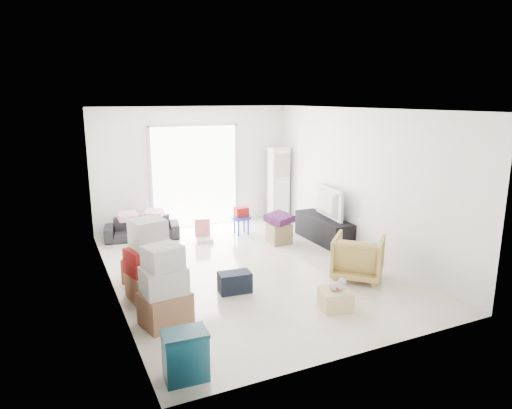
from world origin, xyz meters
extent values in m
cube|color=silver|center=(0.00, 0.00, -0.12)|extent=(4.50, 6.00, 0.24)
cube|color=white|center=(0.00, 0.00, 2.82)|extent=(4.50, 6.00, 0.24)
cube|color=white|center=(0.00, 3.12, 1.35)|extent=(4.50, 0.24, 2.70)
cube|color=white|center=(0.00, -3.12, 1.35)|extent=(4.50, 0.24, 2.70)
cube|color=white|center=(-2.37, 0.00, 1.35)|extent=(0.24, 6.00, 2.70)
cube|color=white|center=(2.37, 0.00, 1.35)|extent=(0.24, 6.00, 2.70)
cube|color=white|center=(0.00, 2.98, 1.15)|extent=(2.00, 0.01, 2.30)
cube|color=silver|center=(-1.00, 2.97, 1.15)|extent=(0.06, 0.04, 2.30)
cube|color=silver|center=(1.00, 2.97, 1.15)|extent=(0.06, 0.04, 2.30)
cube|color=silver|center=(0.00, 2.97, 2.30)|extent=(2.10, 0.04, 0.06)
cube|color=white|center=(1.95, 2.65, 0.88)|extent=(0.45, 0.30, 1.75)
cube|color=black|center=(2.00, 0.75, 0.26)|extent=(0.46, 1.54, 0.51)
imported|color=black|center=(2.00, 0.75, 0.58)|extent=(0.74, 1.14, 0.14)
imported|color=#2A2A2F|center=(-1.33, 2.50, 0.29)|extent=(1.56, 0.71, 0.59)
cube|color=#CA939A|center=(-1.61, 2.46, 0.64)|extent=(0.37, 0.29, 0.11)
cube|color=#CA939A|center=(-1.07, 2.47, 0.64)|extent=(0.39, 0.37, 0.11)
imported|color=tan|center=(1.43, -1.14, 0.39)|extent=(1.05, 1.05, 0.79)
cube|color=navy|center=(-1.90, -2.62, 0.12)|extent=(0.46, 0.34, 0.25)
cube|color=navy|center=(-1.90, -2.62, 0.37)|extent=(0.46, 0.34, 0.25)
cube|color=#0C333D|center=(-1.90, -2.62, 0.52)|extent=(0.48, 0.35, 0.04)
cube|color=#8C5B3F|center=(-1.80, -1.37, 0.22)|extent=(0.68, 0.61, 0.44)
cube|color=beige|center=(-1.80, -1.37, 0.61)|extent=(0.58, 0.49, 0.34)
cube|color=beige|center=(-1.80, -1.37, 0.92)|extent=(0.53, 0.50, 0.29)
cube|color=#8C5B3F|center=(-1.80, -0.50, 0.21)|extent=(0.67, 0.67, 0.43)
cube|color=maroon|center=(-1.80, -0.50, 0.53)|extent=(0.74, 0.59, 0.19)
cube|color=maroon|center=(-1.80, -0.50, 0.71)|extent=(0.72, 0.58, 0.17)
cube|color=beige|center=(-1.80, -0.50, 1.00)|extent=(0.53, 0.51, 0.41)
cube|color=#8C5B3F|center=(-1.77, 0.30, 0.20)|extent=(0.70, 0.65, 0.41)
cube|color=#8C5B3F|center=(-1.54, -0.16, 0.17)|extent=(0.43, 0.43, 0.35)
cube|color=black|center=(-0.60, -0.80, 0.16)|extent=(0.51, 0.34, 0.31)
cube|color=#897750|center=(1.13, 1.04, 0.21)|extent=(0.42, 0.42, 0.41)
cube|color=#4A1D49|center=(1.13, 1.04, 0.48)|extent=(0.58, 0.58, 0.14)
cylinder|color=#1C30C1|center=(0.68, 1.95, 0.37)|extent=(0.46, 0.46, 0.04)
cylinder|color=#1C30C1|center=(0.80, 2.06, 0.18)|extent=(0.04, 0.04, 0.35)
cylinder|color=#1C30C1|center=(0.57, 2.06, 0.18)|extent=(0.04, 0.04, 0.35)
cylinder|color=#1C30C1|center=(0.57, 1.83, 0.18)|extent=(0.04, 0.04, 0.35)
cylinder|color=#1C30C1|center=(0.80, 1.83, 0.18)|extent=(0.04, 0.04, 0.35)
cube|color=maroon|center=(0.68, 1.95, 0.49)|extent=(0.28, 0.22, 0.20)
cube|color=silver|center=(-0.22, 1.75, 0.04)|extent=(0.40, 0.36, 0.08)
cube|color=#EB717C|center=(-0.22, 1.87, 0.27)|extent=(0.32, 0.11, 0.37)
cube|color=#DABD7E|center=(0.47, -1.91, 0.14)|extent=(0.49, 0.49, 0.27)
ellipsoid|color=#B2ADA8|center=(0.47, -1.91, 0.33)|extent=(0.22, 0.16, 0.12)
cube|color=red|center=(0.47, -1.91, 0.33)|extent=(0.19, 0.18, 0.03)
sphere|color=#B2ADA8|center=(0.59, -1.88, 0.36)|extent=(0.12, 0.12, 0.12)
camera|label=1|loc=(-3.02, -6.78, 2.87)|focal=32.00mm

